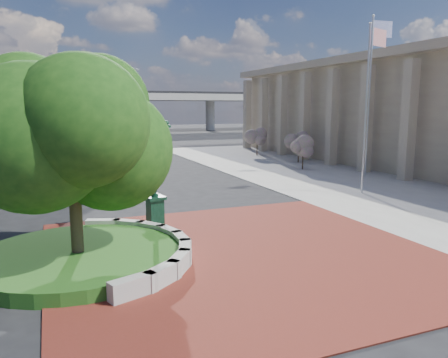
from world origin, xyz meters
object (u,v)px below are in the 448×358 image
parked_car (127,139)px  flagpole_a (366,108)px  post_clock (154,164)px  flagpole_b (369,95)px  street_lamp_near (125,104)px  street_lamp_far (64,98)px

parked_car → flagpole_a: size_ratio=0.53×
parked_car → post_clock: bearing=-93.3°
post_clock → parked_car: 38.42m
flagpole_a → flagpole_b: size_ratio=0.85×
parked_car → flagpole_a: bearing=-74.5°
post_clock → street_lamp_near: street_lamp_near is taller
parked_car → street_lamp_far: 9.05m
flagpole_a → post_clock: bearing=-167.0°
post_clock → street_lamp_far: size_ratio=0.48×
post_clock → street_lamp_near: bearing=82.7°
post_clock → flagpole_a: bearing=13.0°
parked_car → street_lamp_far: (-6.91, 3.14, 4.92)m
post_clock → flagpole_a: flagpole_a is taller
post_clock → flagpole_b: flagpole_b is taller
parked_car → street_lamp_near: 12.34m
flagpole_b → flagpole_a: bearing=-131.2°
flagpole_b → post_clock: bearing=-154.7°
post_clock → flagpole_a: size_ratio=0.52×
parked_car → flagpole_b: size_ratio=0.45×
post_clock → flagpole_b: bearing=25.3°
flagpole_a → street_lamp_near: bearing=110.2°
parked_car → flagpole_b: flagpole_b is taller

